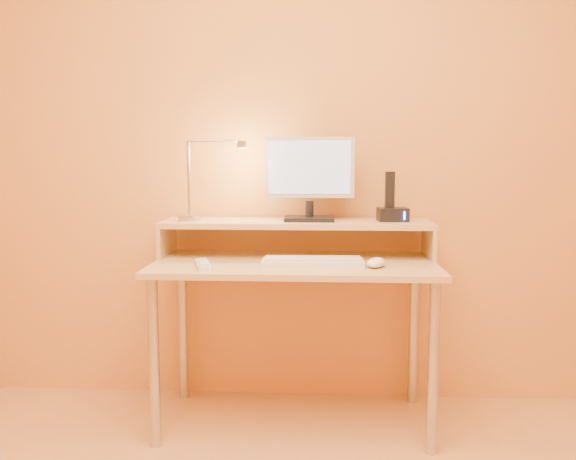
# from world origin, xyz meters

# --- Properties ---
(wall_back) EXTENTS (3.00, 0.04, 2.50)m
(wall_back) POSITION_xyz_m (0.00, 1.50, 1.25)
(wall_back) COLOR gold
(wall_back) RESTS_ON floor
(desk_leg_fl) EXTENTS (0.04, 0.04, 0.69)m
(desk_leg_fl) POSITION_xyz_m (-0.55, 0.93, 0.35)
(desk_leg_fl) COLOR #B3B3B3
(desk_leg_fl) RESTS_ON floor
(desk_leg_fr) EXTENTS (0.04, 0.04, 0.69)m
(desk_leg_fr) POSITION_xyz_m (0.55, 0.93, 0.35)
(desk_leg_fr) COLOR #B3B3B3
(desk_leg_fr) RESTS_ON floor
(desk_leg_bl) EXTENTS (0.04, 0.04, 0.69)m
(desk_leg_bl) POSITION_xyz_m (-0.55, 1.43, 0.35)
(desk_leg_bl) COLOR #B3B3B3
(desk_leg_bl) RESTS_ON floor
(desk_leg_br) EXTENTS (0.04, 0.04, 0.69)m
(desk_leg_br) POSITION_xyz_m (0.55, 1.43, 0.35)
(desk_leg_br) COLOR #B3B3B3
(desk_leg_br) RESTS_ON floor
(desk_lower) EXTENTS (1.20, 0.60, 0.02)m
(desk_lower) POSITION_xyz_m (0.00, 1.18, 0.71)
(desk_lower) COLOR tan
(desk_lower) RESTS_ON floor
(shelf_riser_left) EXTENTS (0.02, 0.30, 0.14)m
(shelf_riser_left) POSITION_xyz_m (-0.59, 1.33, 0.79)
(shelf_riser_left) COLOR tan
(shelf_riser_left) RESTS_ON desk_lower
(shelf_riser_right) EXTENTS (0.02, 0.30, 0.14)m
(shelf_riser_right) POSITION_xyz_m (0.59, 1.33, 0.79)
(shelf_riser_right) COLOR tan
(shelf_riser_right) RESTS_ON desk_lower
(desk_shelf) EXTENTS (1.20, 0.30, 0.02)m
(desk_shelf) POSITION_xyz_m (0.00, 1.33, 0.87)
(desk_shelf) COLOR tan
(desk_shelf) RESTS_ON desk_lower
(monitor_foot) EXTENTS (0.22, 0.16, 0.02)m
(monitor_foot) POSITION_xyz_m (0.06, 1.33, 0.89)
(monitor_foot) COLOR black
(monitor_foot) RESTS_ON desk_shelf
(monitor_neck) EXTENTS (0.04, 0.04, 0.07)m
(monitor_neck) POSITION_xyz_m (0.06, 1.33, 0.93)
(monitor_neck) COLOR black
(monitor_neck) RESTS_ON monitor_foot
(monitor_panel) EXTENTS (0.40, 0.05, 0.27)m
(monitor_panel) POSITION_xyz_m (0.06, 1.34, 1.12)
(monitor_panel) COLOR silver
(monitor_panel) RESTS_ON monitor_neck
(monitor_back) EXTENTS (0.36, 0.02, 0.23)m
(monitor_back) POSITION_xyz_m (0.06, 1.36, 1.12)
(monitor_back) COLOR black
(monitor_back) RESTS_ON monitor_panel
(monitor_screen) EXTENTS (0.36, 0.01, 0.23)m
(monitor_screen) POSITION_xyz_m (0.06, 1.32, 1.12)
(monitor_screen) COLOR #A5C1F9
(monitor_screen) RESTS_ON monitor_panel
(lamp_base) EXTENTS (0.10, 0.10, 0.02)m
(lamp_base) POSITION_xyz_m (-0.48, 1.30, 0.89)
(lamp_base) COLOR #B3B3B3
(lamp_base) RESTS_ON desk_shelf
(lamp_post) EXTENTS (0.01, 0.01, 0.33)m
(lamp_post) POSITION_xyz_m (-0.48, 1.30, 1.07)
(lamp_post) COLOR #B3B3B3
(lamp_post) RESTS_ON lamp_base
(lamp_arm) EXTENTS (0.24, 0.01, 0.01)m
(lamp_arm) POSITION_xyz_m (-0.36, 1.30, 1.24)
(lamp_arm) COLOR #B3B3B3
(lamp_arm) RESTS_ON lamp_post
(lamp_head) EXTENTS (0.04, 0.04, 0.03)m
(lamp_head) POSITION_xyz_m (-0.24, 1.30, 1.22)
(lamp_head) COLOR #B3B3B3
(lamp_head) RESTS_ON lamp_arm
(lamp_bulb) EXTENTS (0.03, 0.03, 0.00)m
(lamp_bulb) POSITION_xyz_m (-0.24, 1.30, 1.20)
(lamp_bulb) COLOR #FFEAC6
(lamp_bulb) RESTS_ON lamp_head
(phone_dock) EXTENTS (0.14, 0.11, 0.06)m
(phone_dock) POSITION_xyz_m (0.43, 1.33, 0.91)
(phone_dock) COLOR black
(phone_dock) RESTS_ON desk_shelf
(phone_handset) EXTENTS (0.04, 0.03, 0.16)m
(phone_handset) POSITION_xyz_m (0.41, 1.33, 1.02)
(phone_handset) COLOR black
(phone_handset) RESTS_ON phone_dock
(phone_led) EXTENTS (0.01, 0.00, 0.04)m
(phone_led) POSITION_xyz_m (0.47, 1.28, 0.91)
(phone_led) COLOR #157CFF
(phone_led) RESTS_ON phone_dock
(keyboard) EXTENTS (0.42, 0.14, 0.02)m
(keyboard) POSITION_xyz_m (0.08, 1.10, 0.73)
(keyboard) COLOR silver
(keyboard) RESTS_ON desk_lower
(mouse) EXTENTS (0.11, 0.13, 0.04)m
(mouse) POSITION_xyz_m (0.33, 1.06, 0.74)
(mouse) COLOR white
(mouse) RESTS_ON desk_lower
(remote_control) EXTENTS (0.10, 0.19, 0.02)m
(remote_control) POSITION_xyz_m (-0.37, 1.03, 0.73)
(remote_control) COLOR silver
(remote_control) RESTS_ON desk_lower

